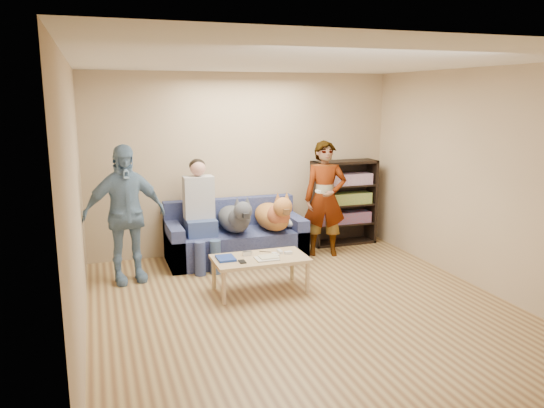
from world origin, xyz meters
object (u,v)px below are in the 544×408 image
object	(u,v)px
sofa	(235,239)
person_seated	(200,210)
camera_silver	(247,253)
dog_tan	(274,215)
notebook_blue	(226,258)
bookshelf	(343,201)
person_standing_left	(125,214)
person_standing_right	(325,199)
coffee_table	(260,261)
dog_gray	(235,218)

from	to	relation	value
sofa	person_seated	world-z (taller)	person_seated
camera_silver	person_seated	xyz separation A→B (m)	(-0.34, 1.09, 0.33)
dog_tan	notebook_blue	bearing A→B (deg)	-132.00
bookshelf	dog_tan	bearing A→B (deg)	-160.29
camera_silver	dog_tan	size ratio (longest dim) A/B	0.09
person_seated	bookshelf	bearing A→B (deg)	8.89
person_standing_left	bookshelf	world-z (taller)	person_standing_left
notebook_blue	person_standing_right	bearing A→B (deg)	31.65
notebook_blue	dog_tan	xyz separation A→B (m)	(0.95, 1.06, 0.21)
coffee_table	person_standing_right	bearing A→B (deg)	40.02
coffee_table	bookshelf	size ratio (longest dim) A/B	0.85
person_seated	bookshelf	world-z (taller)	person_seated
person_standing_left	sofa	distance (m)	1.68
dog_tan	person_standing_left	bearing A→B (deg)	-173.28
person_standing_right	notebook_blue	distance (m)	2.07
person_standing_left	person_seated	distance (m)	1.06
sofa	dog_gray	bearing A→B (deg)	-101.42
person_standing_right	camera_silver	xyz separation A→B (m)	(-1.45, -0.99, -0.38)
person_seated	coffee_table	size ratio (longest dim) A/B	1.34
person_seated	dog_gray	size ratio (longest dim) A/B	1.18
person_standing_right	bookshelf	size ratio (longest dim) A/B	1.27
person_standing_left	notebook_blue	size ratio (longest dim) A/B	6.58
dog_gray	dog_tan	size ratio (longest dim) A/B	1.06
person_standing_left	dog_gray	bearing A→B (deg)	0.78
notebook_blue	sofa	size ratio (longest dim) A/B	0.14
person_standing_left	dog_gray	xyz separation A→B (m)	(1.47, 0.30, -0.22)
person_standing_right	dog_tan	distance (m)	0.80
person_standing_right	notebook_blue	world-z (taller)	person_standing_right
notebook_blue	person_seated	world-z (taller)	person_seated
notebook_blue	dog_gray	xyz separation A→B (m)	(0.41, 1.12, 0.20)
person_standing_left	sofa	xyz separation A→B (m)	(1.51, 0.47, -0.57)
camera_silver	person_seated	size ratio (longest dim) A/B	0.07
person_standing_left	sofa	world-z (taller)	person_standing_left
person_seated	bookshelf	size ratio (longest dim) A/B	1.13
person_standing_left	camera_silver	size ratio (longest dim) A/B	15.55
sofa	dog_gray	xyz separation A→B (m)	(-0.03, -0.16, 0.35)
dog_gray	bookshelf	world-z (taller)	bookshelf
camera_silver	coffee_table	world-z (taller)	camera_silver
person_standing_right	sofa	xyz separation A→B (m)	(-1.28, 0.22, -0.55)
notebook_blue	bookshelf	xyz separation A→B (m)	(2.25, 1.52, 0.25)
dog_gray	coffee_table	distance (m)	1.20
notebook_blue	dog_gray	size ratio (longest dim) A/B	0.21
dog_gray	person_standing_right	bearing A→B (deg)	-2.50
person_standing_right	dog_gray	size ratio (longest dim) A/B	1.33
person_standing_left	dog_tan	size ratio (longest dim) A/B	1.46
camera_silver	bookshelf	distance (m)	2.46
camera_silver	notebook_blue	bearing A→B (deg)	-165.96
person_standing_right	sofa	size ratio (longest dim) A/B	0.87
notebook_blue	bookshelf	distance (m)	2.72
person_seated	coffee_table	world-z (taller)	person_seated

